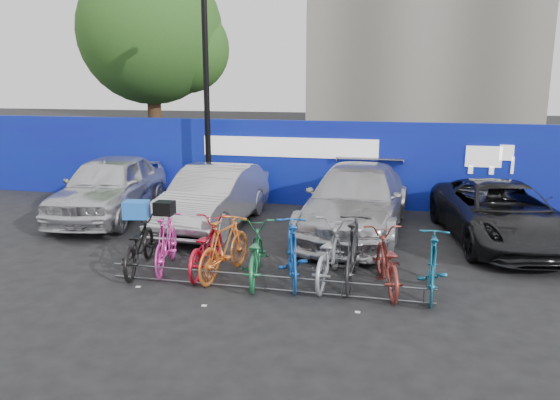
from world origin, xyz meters
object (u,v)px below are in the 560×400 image
(car_0, at_px, (109,186))
(bike_2, at_px, (206,246))
(bike_rack, at_px, (265,282))
(bike_8, at_px, (386,261))
(tree, at_px, (157,35))
(bike_5, at_px, (292,252))
(car_1, at_px, (214,197))
(bike_4, at_px, (255,253))
(car_2, at_px, (356,200))
(bike_3, at_px, (225,247))
(bike_0, at_px, (138,244))
(bike_6, at_px, (328,253))
(bike_1, at_px, (166,242))
(lamppost, at_px, (206,88))
(bike_7, at_px, (353,251))
(bike_9, at_px, (433,264))
(car_3, at_px, (501,213))

(car_0, bearing_deg, bike_2, -48.55)
(bike_rack, xyz_separation_m, bike_8, (1.98, 0.58, 0.34))
(tree, height_order, bike_5, tree)
(car_1, height_order, bike_4, car_1)
(car_1, xyz_separation_m, bike_5, (2.64, -3.30, -0.16))
(bike_rack, relative_size, bike_8, 2.96)
(bike_2, bearing_deg, car_2, -129.24)
(car_0, distance_m, bike_3, 5.60)
(bike_0, relative_size, bike_6, 0.96)
(bike_1, bearing_deg, bike_6, 169.07)
(car_2, height_order, bike_4, car_2)
(lamppost, height_order, bike_2, lamppost)
(car_0, bearing_deg, bike_6, -36.17)
(tree, relative_size, bike_7, 3.94)
(car_0, height_order, bike_9, car_0)
(tree, bearing_deg, lamppost, -52.49)
(bike_2, relative_size, bike_8, 0.99)
(bike_4, distance_m, bike_8, 2.30)
(bike_rack, height_order, bike_2, bike_2)
(bike_3, bearing_deg, car_3, -136.65)
(bike_1, bearing_deg, bike_7, 168.72)
(car_1, bearing_deg, bike_rack, -57.19)
(bike_rack, bearing_deg, tree, 122.45)
(car_3, xyz_separation_m, bike_7, (-2.91, -3.21, -0.07))
(car_1, relative_size, car_2, 0.84)
(car_3, height_order, bike_5, car_3)
(bike_7, bearing_deg, bike_6, -1.49)
(car_0, bearing_deg, bike_5, -40.21)
(bike_9, bearing_deg, bike_6, -4.54)
(bike_2, relative_size, bike_5, 0.99)
(bike_rack, height_order, car_1, car_1)
(bike_3, height_order, bike_6, bike_3)
(car_3, height_order, bike_1, car_3)
(bike_5, bearing_deg, car_1, -66.36)
(bike_rack, bearing_deg, bike_5, 55.12)
(bike_1, xyz_separation_m, bike_6, (3.06, 0.06, -0.01))
(bike_4, bearing_deg, bike_6, 178.56)
(car_1, height_order, bike_2, car_1)
(car_3, bearing_deg, car_2, 167.55)
(bike_0, bearing_deg, bike_8, 168.62)
(bike_3, relative_size, bike_9, 1.02)
(lamppost, bearing_deg, car_3, -15.57)
(car_3, bearing_deg, car_1, 170.52)
(tree, relative_size, bike_8, 4.12)
(bike_9, bearing_deg, bike_2, -0.28)
(bike_9, bearing_deg, car_1, -30.84)
(tree, xyz_separation_m, bike_5, (7.13, -10.14, -4.50))
(tree, xyz_separation_m, bike_3, (5.87, -10.10, -4.52))
(lamppost, relative_size, bike_9, 3.42)
(lamppost, height_order, car_1, lamppost)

